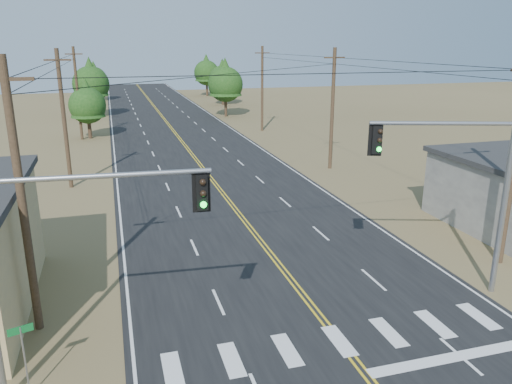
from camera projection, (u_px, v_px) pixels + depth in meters
name	position (u px, v px, depth m)	size (l,w,h in m)	color
road	(215.00, 183.00, 38.23)	(15.00, 200.00, 0.02)	black
utility_pole_left_near	(22.00, 199.00, 17.39)	(1.80, 0.30, 10.00)	#4C3826
utility_pole_left_mid	(64.00, 119.00, 35.78)	(1.80, 0.30, 10.00)	#4C3826
utility_pole_left_far	(78.00, 93.00, 54.17)	(1.80, 0.30, 10.00)	#4C3826
utility_pole_right_mid	(332.00, 108.00, 41.42)	(1.80, 0.30, 10.00)	#4C3826
utility_pole_right_far	(262.00, 88.00, 59.81)	(1.80, 0.30, 10.00)	#4C3826
signal_mast_left	(54.00, 249.00, 13.97)	(6.48, 0.84, 7.02)	gray
signal_mast_right	(467.00, 179.00, 20.27)	(5.58, 2.03, 7.49)	gray
street_sign	(23.00, 350.00, 14.77)	(0.69, 0.25, 2.40)	gray
tree_left_near	(87.00, 102.00, 55.12)	(4.02, 4.02, 6.70)	#3F2D1E
tree_left_mid	(91.00, 80.00, 70.80)	(5.11, 5.11, 8.52)	#3F2D1E
tree_left_far	(94.00, 76.00, 91.21)	(4.35, 4.35, 7.25)	#3F2D1E
tree_right_near	(225.00, 81.00, 71.58)	(5.03, 5.03, 8.38)	#3F2D1E
tree_right_mid	(223.00, 77.00, 85.29)	(4.71, 4.71, 7.85)	#3F2D1E
tree_right_far	(206.00, 70.00, 99.96)	(4.98, 4.98, 8.30)	#3F2D1E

